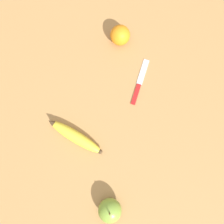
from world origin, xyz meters
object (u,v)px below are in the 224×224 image
Objects in this scene: paring_knife at (139,83)px; banana at (75,136)px; orange at (120,35)px; apple at (110,210)px.

banana is at bearing -121.34° from paring_knife.
orange is 0.46× the size of paring_knife.
orange reaches higher than paring_knife.
paring_knife is at bearing 38.40° from apple.
orange is 0.62m from apple.
paring_knife is (0.36, 0.28, -0.03)m from apple.
orange is at bearing 130.18° from paring_knife.
banana is at bearing 79.58° from apple.
apple reaches higher than banana.
apple is 0.46m from paring_knife.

